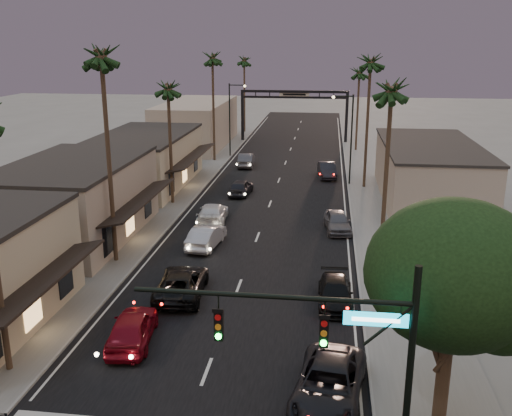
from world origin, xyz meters
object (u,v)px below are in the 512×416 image
(arch, at_px, (294,103))
(curbside_near, at_px, (329,384))
(corner_tree, at_px, (456,280))
(streetlight_left, at_px, (232,114))
(oncoming_red, at_px, (132,328))
(palm_lc, at_px, (168,84))
(oncoming_silver, at_px, (206,236))
(oncoming_pickup, at_px, (182,283))
(palm_rc, at_px, (360,69))
(curbside_black, at_px, (335,293))
(palm_ra, at_px, (392,84))
(palm_lb, at_px, (101,50))
(palm_far, at_px, (244,58))
(palm_rb, at_px, (371,58))
(traffic_signal, at_px, (346,347))
(streetlight_right, at_px, (349,132))
(palm_ld, at_px, (212,55))

(arch, xyz_separation_m, curbside_near, (5.30, -61.49, -4.75))
(arch, bearing_deg, corner_tree, -81.38)
(streetlight_left, xyz_separation_m, oncoming_red, (2.90, -46.01, -4.52))
(palm_lc, height_order, oncoming_silver, palm_lc)
(oncoming_pickup, bearing_deg, streetlight_left, -88.49)
(palm_rc, relative_size, curbside_black, 2.68)
(palm_ra, height_order, oncoming_pickup, palm_ra)
(arch, height_order, oncoming_pickup, arch)
(arch, xyz_separation_m, oncoming_silver, (-3.31, -44.48, -4.77))
(palm_lb, relative_size, palm_rc, 1.25)
(palm_far, distance_m, curbside_black, 63.03)
(palm_rb, distance_m, curbside_black, 29.16)
(traffic_signal, distance_m, palm_rb, 40.77)
(streetlight_right, distance_m, palm_rc, 19.75)
(arch, distance_m, streetlight_left, 13.85)
(palm_rc, bearing_deg, palm_ra, -90.00)
(arch, bearing_deg, palm_rc, -34.89)
(streetlight_right, relative_size, curbside_black, 1.98)
(palm_rc, bearing_deg, palm_rb, -90.00)
(streetlight_left, bearing_deg, palm_lc, -94.37)
(oncoming_silver, height_order, curbside_near, curbside_near)
(corner_tree, bearing_deg, palm_rc, 90.89)
(oncoming_pickup, bearing_deg, palm_ra, -154.73)
(arch, xyz_separation_m, oncoming_red, (-4.02, -58.01, -4.73))
(oncoming_pickup, height_order, oncoming_silver, oncoming_silver)
(streetlight_left, relative_size, palm_ld, 0.63)
(palm_lc, bearing_deg, corner_tree, -57.66)
(streetlight_left, bearing_deg, curbside_near, -76.14)
(palm_rb, bearing_deg, palm_lc, -155.06)
(corner_tree, distance_m, palm_rc, 56.74)
(palm_rb, bearing_deg, palm_rc, 90.00)
(streetlight_left, bearing_deg, palm_far, 93.95)
(palm_far, distance_m, oncoming_red, 67.00)
(streetlight_right, distance_m, palm_far, 36.85)
(palm_far, bearing_deg, oncoming_pickup, -85.01)
(traffic_signal, distance_m, palm_lc, 35.46)
(streetlight_left, height_order, oncoming_red, streetlight_left)
(streetlight_left, xyz_separation_m, palm_ld, (-1.68, -3.00, 7.09))
(palm_ra, relative_size, palm_rb, 0.93)
(streetlight_right, relative_size, palm_far, 0.68)
(oncoming_red, xyz_separation_m, curbside_black, (9.63, 5.49, -0.15))
(palm_far, xyz_separation_m, oncoming_pickup, (5.29, -60.51, -10.68))
(palm_ra, distance_m, oncoming_silver, 16.07)
(palm_ra, height_order, oncoming_red, palm_ra)
(palm_ld, xyz_separation_m, palm_rb, (17.20, -11.00, 0.00))
(palm_rc, distance_m, oncoming_red, 54.38)
(curbside_near, xyz_separation_m, curbside_black, (0.32, 8.97, -0.13))
(palm_rc, relative_size, palm_far, 0.92)
(traffic_signal, height_order, curbside_black, traffic_signal)
(traffic_signal, relative_size, palm_ra, 0.64)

